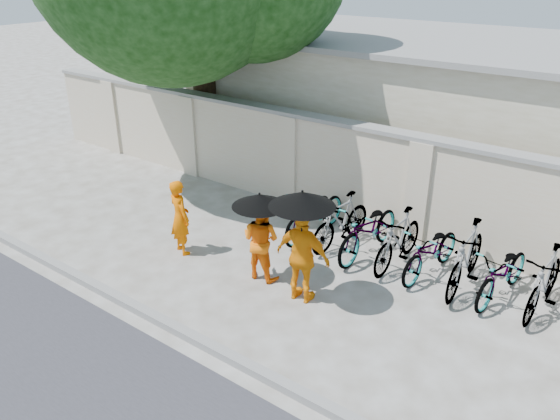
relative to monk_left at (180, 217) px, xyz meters
The scene contains 17 objects.
ground 1.48m from the monk_left, ahead, with size 80.00×80.00×0.00m, color #ACACAC.
kerb 2.29m from the monk_left, 54.03° to the right, with size 40.00×0.16×0.12m, color gray.
compound_wall 3.88m from the monk_left, 53.80° to the left, with size 20.00×0.30×2.00m, color beige.
building_behind 7.72m from the monk_left, 64.60° to the left, with size 14.00×6.00×3.20m, color beige.
monk_left is the anchor object (origin of this frame).
monk_center 1.74m from the monk_left, ahead, with size 0.69×0.54×1.43m, color orange.
parasol_center 1.94m from the monk_left, ahead, with size 0.91×0.91×0.78m.
monk_right 2.70m from the monk_left, ahead, with size 0.93×0.39×1.58m, color orange.
parasol_right 2.92m from the monk_left, ahead, with size 1.01×1.01×1.03m.
bike_0 2.62m from the monk_left, 51.18° to the left, with size 0.65×1.87×0.98m, color gray.
bike_1 3.00m from the monk_left, 41.74° to the left, with size 0.48×1.70×1.02m, color gray.
bike_2 3.47m from the monk_left, 35.04° to the left, with size 0.68×1.94×1.02m, color gray.
bike_3 3.96m from the monk_left, 29.42° to the left, with size 0.49×1.72×1.03m, color gray.
bike_4 4.52m from the monk_left, 26.26° to the left, with size 0.61×1.74×0.91m, color gray.
bike_5 5.04m from the monk_left, 22.84° to the left, with size 0.53×1.88×1.13m, color gray.
bike_6 5.62m from the monk_left, 20.79° to the left, with size 0.60×1.73×0.91m, color gray.
bike_7 6.19m from the monk_left, 19.00° to the left, with size 0.49×1.73×1.04m, color gray.
Camera 1 is at (5.53, -6.06, 5.05)m, focal length 35.00 mm.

